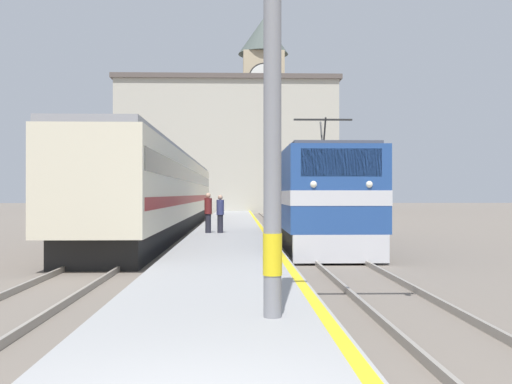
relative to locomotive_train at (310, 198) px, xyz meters
The scene contains 11 objects.
ground_plane 11.09m from the locomotive_train, 107.61° to the left, with size 200.00×200.00×0.00m, color #70665B.
platform 6.58m from the locomotive_train, 121.38° to the left, with size 3.51×140.00×0.30m.
rail_track_near 5.73m from the locomotive_train, 90.00° to the left, with size 2.83×140.00×0.16m.
rail_track_far 8.89m from the locomotive_train, 141.43° to the left, with size 2.83×140.00×0.16m.
locomotive_train is the anchor object (origin of this frame).
passenger_train 10.93m from the locomotive_train, 128.46° to the left, with size 2.92×35.25×4.08m.
catenary_mast 15.94m from the locomotive_train, 98.55° to the right, with size 2.76×0.28×7.21m.
person_on_platform 5.18m from the locomotive_train, 146.16° to the left, with size 0.34×0.34×1.81m.
second_waiting_passenger 4.75m from the locomotive_train, 142.56° to the left, with size 0.34×0.34×1.72m.
clock_tower 51.12m from the locomotive_train, 89.70° to the left, with size 6.20×6.20×23.84m.
station_building 41.58m from the locomotive_train, 95.63° to the left, with size 23.88×8.01×14.46m.
Camera 1 is at (0.34, -4.60, 2.07)m, focal length 42.00 mm.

